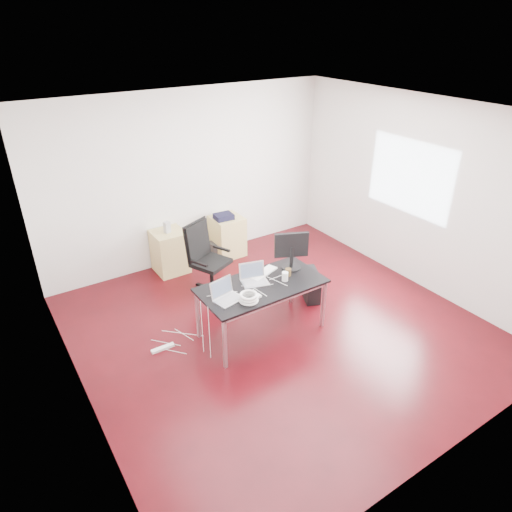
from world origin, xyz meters
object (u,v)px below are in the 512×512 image
office_chair (206,255)px  filing_cabinet_left (170,252)px  filing_cabinet_right (227,236)px  pc_tower (311,285)px  desk (262,288)px

office_chair → filing_cabinet_left: (-0.22, 0.86, -0.26)m
office_chair → filing_cabinet_right: bearing=21.3°
office_chair → filing_cabinet_right: (0.85, 0.86, -0.26)m
office_chair → pc_tower: bearing=-65.0°
pc_tower → office_chair: bearing=163.0°
desk → filing_cabinet_right: (0.74, 2.17, -0.33)m
filing_cabinet_right → office_chair: bearing=-134.7°
desk → office_chair: 1.31m
filing_cabinet_left → pc_tower: (1.39, -1.88, -0.13)m
filing_cabinet_left → pc_tower: 2.35m
office_chair → pc_tower: size_ratio=2.40×
pc_tower → filing_cabinet_right: bearing=123.6°
desk → filing_cabinet_left: 2.22m
desk → pc_tower: bearing=15.1°
office_chair → filing_cabinet_right: office_chair is taller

